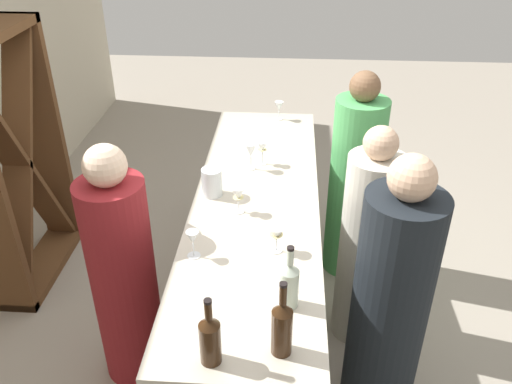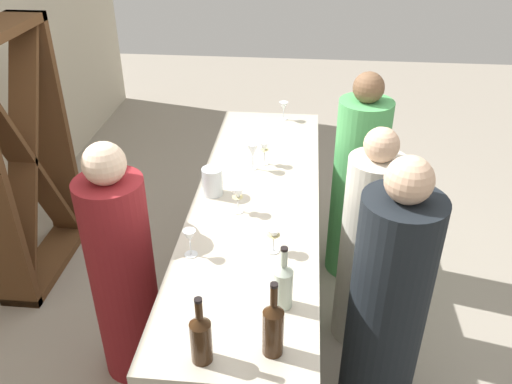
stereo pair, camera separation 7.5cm
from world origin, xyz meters
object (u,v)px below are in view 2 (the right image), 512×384
Objects in this scene: wine_glass_near_left at (273,235)px; person_server_behind at (123,275)px; wine_glass_far_center at (238,195)px; water_pitcher at (212,182)px; wine_glass_far_left at (253,151)px; wine_bottle_leftmost_amber_brown at (201,337)px; wine_bottle_center_clear_pale at (283,284)px; person_right_guest at (367,249)px; wine_rack at (23,161)px; person_center_guest at (357,187)px; wine_glass_near_center at (284,107)px; wine_glass_far_right at (190,238)px; wine_glass_near_right at (264,149)px; wine_bottle_second_left_amber_brown at (273,327)px; person_left_guest at (387,310)px.

wine_glass_near_left is 0.09× the size of person_server_behind.
water_pitcher is (0.17, 0.17, -0.02)m from wine_glass_far_center.
person_server_behind is (-0.72, 0.65, -0.44)m from wine_glass_far_left.
wine_bottle_leftmost_amber_brown reaches higher than wine_glass_far_center.
wine_bottle_center_clear_pale is 0.98m from water_pitcher.
person_right_guest reaches higher than wine_glass_far_left.
wine_rack is 11.87× the size of wine_glass_far_center.
person_right_guest is (0.00, -0.91, -0.41)m from water_pitcher.
wine_bottle_center_clear_pale is 0.38m from wine_glass_near_left.
person_center_guest is (0.34, -0.70, -0.42)m from wine_glass_far_left.
wine_glass_near_center is at bearing 43.93° from person_server_behind.
wine_glass_far_right is at bearing 168.08° from wine_glass_near_center.
wine_glass_far_left is at bearing -31.08° from water_pitcher.
wine_glass_near_right is 1.15m from person_server_behind.
wine_rack is at bearing 53.23° from wine_glass_far_right.
person_center_guest is (1.87, -0.73, -0.41)m from wine_bottle_leftmost_amber_brown.
wine_bottle_second_left_amber_brown is 1.48m from wine_glass_far_left.
wine_rack is 2.58m from person_left_guest.
person_right_guest is (1.20, -0.75, -0.44)m from wine_bottle_leftmost_amber_brown.
water_pitcher is at bearing 146.58° from wine_glass_near_right.
wine_bottle_leftmost_amber_brown is at bearing -71.11° from person_server_behind.
person_server_behind reaches higher than wine_glass_far_center.
wine_glass_far_left is 0.50m from wine_glass_far_center.
person_left_guest reaches higher than person_center_guest.
wine_glass_far_left is 0.11× the size of person_center_guest.
wine_bottle_leftmost_amber_brown is at bearing 176.37° from wine_glass_near_right.
wine_glass_near_left is (0.37, 0.07, -0.02)m from wine_bottle_center_clear_pale.
wine_bottle_center_clear_pale is at bearing -123.54° from wine_glass_far_right.
wine_glass_near_left is (0.63, 0.04, -0.04)m from wine_bottle_second_left_amber_brown.
person_right_guest is (1.14, -0.49, -0.46)m from wine_bottle_second_left_amber_brown.
wine_bottle_second_left_amber_brown reaches higher than wine_glass_far_left.
person_left_guest reaches higher than water_pitcher.
wine_glass_far_center is at bearing -135.41° from water_pitcher.
wine_bottle_center_clear_pale is 0.72m from person_left_guest.
wine_bottle_center_clear_pale is (0.32, -0.29, 0.00)m from wine_bottle_leftmost_amber_brown.
wine_glass_far_right is (-0.90, 0.21, -0.02)m from wine_glass_far_left.
person_server_behind reaches higher than wine_glass_far_left.
water_pitcher is at bearing -2.76° from person_right_guest.
wine_rack reaches higher than wine_bottle_second_left_amber_brown.
person_left_guest reaches higher than person_right_guest.
wine_glass_far_center reaches higher than wine_glass_near_left.
wine_glass_far_left is 1.13× the size of wine_glass_far_center.
wine_glass_far_center is 0.10× the size of person_server_behind.
person_right_guest is at bearing -77.16° from wine_glass_far_center.
person_center_guest is 1.03× the size of person_server_behind.
person_center_guest is at bearing -14.64° from wine_bottle_second_left_amber_brown.
wine_bottle_second_left_amber_brown reaches higher than wine_glass_far_right.
wine_glass_near_left is at bearing -167.33° from wine_glass_far_left.
person_right_guest is at bearing -102.00° from person_left_guest.
wine_bottle_leftmost_amber_brown is 1.10m from person_server_behind.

